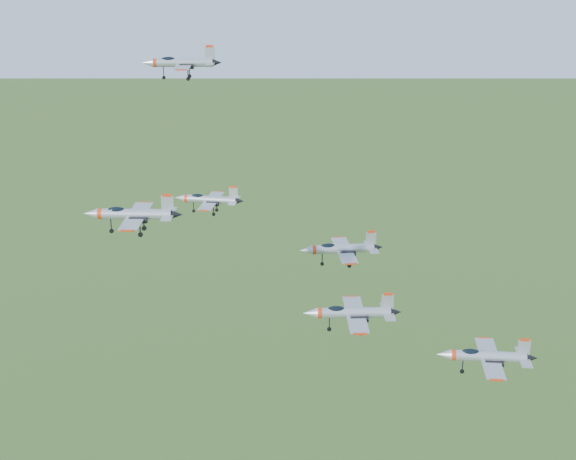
# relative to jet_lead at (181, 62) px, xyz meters

# --- Properties ---
(jet_lead) EXTENTS (12.00, 10.08, 3.22)m
(jet_lead) POSITION_rel_jet_lead_xyz_m (0.00, 0.00, 0.00)
(jet_lead) COLOR #9CA1A8
(jet_left_high) EXTENTS (10.38, 8.52, 2.78)m
(jet_left_high) POSITION_rel_jet_lead_xyz_m (6.01, -9.11, -18.13)
(jet_left_high) COLOR #9CA1A8
(jet_right_high) EXTENTS (11.66, 9.73, 3.12)m
(jet_right_high) POSITION_rel_jet_lead_xyz_m (3.40, -32.83, -12.20)
(jet_right_high) COLOR #9CA1A8
(jet_left_low) EXTENTS (12.55, 10.66, 3.41)m
(jet_left_low) POSITION_rel_jet_lead_xyz_m (25.04, -4.71, -26.35)
(jet_left_low) COLOR #9CA1A8
(jet_right_low) EXTENTS (13.08, 11.00, 3.51)m
(jet_right_low) POSITION_rel_jet_lead_xyz_m (28.24, -21.09, -28.66)
(jet_right_low) COLOR #9CA1A8
(jet_trail) EXTENTS (13.98, 11.59, 3.74)m
(jet_trail) POSITION_rel_jet_lead_xyz_m (46.60, -15.16, -36.78)
(jet_trail) COLOR #9CA1A8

